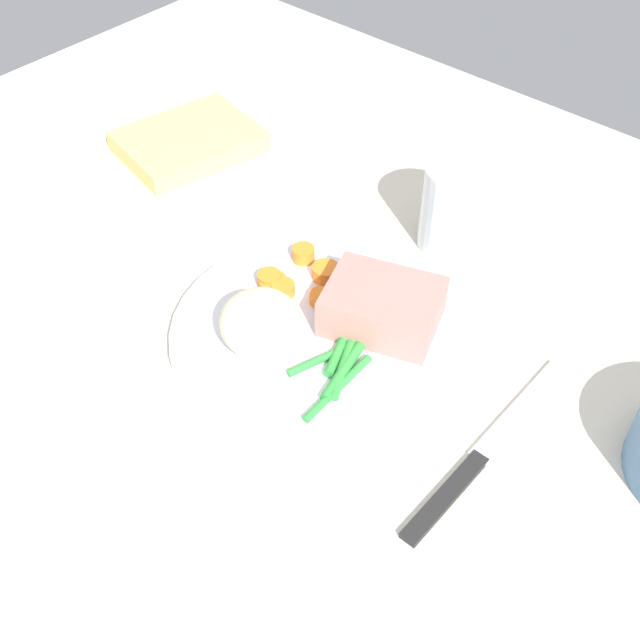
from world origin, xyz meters
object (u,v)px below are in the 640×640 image
(water_glass, at_px, (464,214))
(napkin, at_px, (189,141))
(dinner_plate, at_px, (320,335))
(fork, at_px, (184,256))
(meat_portion, at_px, (382,307))
(knife, at_px, (487,451))

(water_glass, distance_m, napkin, 0.32)
(dinner_plate, relative_size, fork, 1.47)
(water_glass, bearing_deg, fork, -134.52)
(napkin, bearing_deg, water_glass, 10.77)
(meat_portion, distance_m, fork, 0.20)
(meat_portion, xyz_separation_m, water_glass, (-0.02, 0.14, 0.00))
(dinner_plate, distance_m, meat_portion, 0.06)
(dinner_plate, height_order, knife, dinner_plate)
(fork, height_order, knife, knife)
(meat_portion, distance_m, water_glass, 0.14)
(dinner_plate, bearing_deg, fork, -179.10)
(dinner_plate, distance_m, knife, 0.16)
(knife, relative_size, water_glass, 2.44)
(dinner_plate, relative_size, meat_portion, 2.72)
(knife, bearing_deg, napkin, 167.61)
(meat_portion, relative_size, fork, 0.54)
(fork, bearing_deg, knife, 4.26)
(water_glass, relative_size, napkin, 0.60)
(dinner_plate, distance_m, water_glass, 0.18)
(knife, distance_m, water_glass, 0.24)
(fork, xyz_separation_m, water_glass, (0.18, 0.18, 0.03))
(dinner_plate, height_order, meat_portion, meat_portion)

